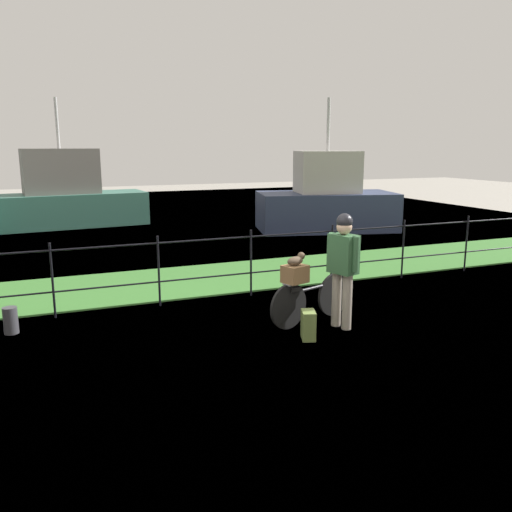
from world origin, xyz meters
TOP-DOWN VIEW (x-y plane):
  - ground_plane at (0.00, 0.00)m, footprint 60.00×60.00m
  - grass_strip at (0.00, 3.72)m, footprint 27.00×2.40m
  - harbor_water at (0.00, 10.05)m, footprint 30.00×30.00m
  - iron_fence at (0.00, 2.33)m, footprint 18.04×0.04m
  - bicycle_main at (1.12, 0.66)m, footprint 1.59×0.54m
  - wooden_crate at (0.79, 0.55)m, footprint 0.40×0.36m
  - terrier_dog at (0.81, 0.56)m, footprint 0.32×0.22m
  - cyclist_person at (1.42, 0.28)m, footprint 0.37×0.52m
  - backpack_on_paving at (0.74, 0.03)m, footprint 0.26×0.32m
  - mooring_bollard at (-3.05, 1.83)m, footprint 0.20×0.20m
  - moored_boat_near at (5.83, 8.42)m, footprint 4.63×3.07m
  - moored_boat_mid at (-1.86, 12.34)m, footprint 5.46×2.22m

SIDE VIEW (x-z plane):
  - ground_plane at x=0.00m, z-range 0.00..0.00m
  - harbor_water at x=0.00m, z-range 0.00..0.00m
  - grass_strip at x=0.00m, z-range 0.00..0.03m
  - mooring_bollard at x=-3.05m, z-range 0.00..0.38m
  - backpack_on_paving at x=0.74m, z-range 0.00..0.40m
  - bicycle_main at x=1.12m, z-range 0.02..0.70m
  - iron_fence at x=0.00m, z-range 0.09..1.27m
  - wooden_crate at x=0.79m, z-range 0.68..0.93m
  - moored_boat_near at x=5.83m, z-range -1.13..2.94m
  - moored_boat_mid at x=-1.86m, z-range -1.15..2.99m
  - cyclist_person at x=1.42m, z-range 0.16..1.84m
  - terrier_dog at x=0.81m, z-range 0.92..1.10m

